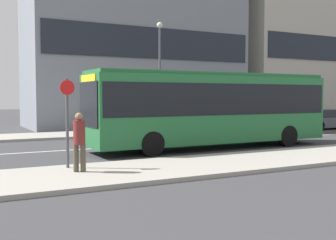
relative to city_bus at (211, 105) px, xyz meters
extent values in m
plane|color=#3A3A3D|center=(-2.98, 2.16, -1.89)|extent=(120.00, 120.00, 0.00)
cube|color=#A39E93|center=(-2.98, -4.09, -1.83)|extent=(44.00, 3.50, 0.13)
cube|color=#A39E93|center=(-2.98, 8.41, -1.83)|extent=(44.00, 3.50, 0.13)
cube|color=silver|center=(-2.98, 2.16, -1.89)|extent=(41.80, 0.16, 0.01)
cube|color=#1E232D|center=(2.96, 11.63, 4.16)|extent=(15.94, 0.08, 2.20)
cube|color=#236B38|center=(0.01, 0.00, -0.16)|extent=(11.05, 2.48, 2.84)
cube|color=black|center=(0.01, 0.00, 0.26)|extent=(10.83, 2.51, 1.31)
cube|color=#236B38|center=(0.01, 0.00, 1.33)|extent=(10.88, 2.28, 0.14)
cube|color=black|center=(-5.53, 0.00, 0.09)|extent=(0.05, 2.18, 1.70)
cube|color=yellow|center=(-5.53, 0.00, 1.05)|extent=(0.04, 1.73, 0.32)
cylinder|color=black|center=(-3.42, -1.13, -1.41)|extent=(0.96, 0.28, 0.96)
cylinder|color=black|center=(-3.42, 1.13, -1.41)|extent=(0.96, 0.28, 0.96)
cylinder|color=black|center=(3.43, -1.13, -1.41)|extent=(0.96, 0.28, 0.96)
cylinder|color=black|center=(3.43, 1.13, -1.41)|extent=(0.96, 0.28, 0.96)
cube|color=#4C5156|center=(8.29, 5.44, -1.41)|extent=(3.95, 1.84, 0.68)
cube|color=#21262B|center=(8.18, 5.44, -0.79)|extent=(2.17, 1.62, 0.55)
cylinder|color=black|center=(9.52, 4.60, -1.59)|extent=(0.60, 0.18, 0.60)
cylinder|color=black|center=(9.52, 6.27, -1.59)|extent=(0.60, 0.18, 0.60)
cylinder|color=black|center=(7.07, 4.60, -1.59)|extent=(0.60, 0.18, 0.60)
cylinder|color=black|center=(7.07, 6.27, -1.59)|extent=(0.60, 0.18, 0.60)
cube|color=#4C5156|center=(13.07, 5.41, -1.41)|extent=(4.18, 1.86, 0.68)
cube|color=#21262B|center=(12.94, 5.41, -0.80)|extent=(2.30, 1.64, 0.54)
cylinder|color=black|center=(14.36, 6.25, -1.59)|extent=(0.60, 0.18, 0.60)
cylinder|color=black|center=(11.77, 4.57, -1.59)|extent=(0.60, 0.18, 0.60)
cylinder|color=black|center=(11.77, 6.25, -1.59)|extent=(0.60, 0.18, 0.60)
cylinder|color=#4C4233|center=(-6.87, -3.81, -1.37)|extent=(0.15, 0.15, 0.79)
cylinder|color=#4C4233|center=(-7.05, -3.72, -1.37)|extent=(0.15, 0.15, 0.79)
cylinder|color=maroon|center=(-6.96, -3.77, -0.63)|extent=(0.34, 0.34, 0.68)
sphere|color=#936B4C|center=(-6.96, -3.77, -0.18)|extent=(0.22, 0.22, 0.22)
cylinder|color=#4C4C51|center=(-7.09, -2.92, -0.42)|extent=(0.09, 0.09, 2.68)
cylinder|color=red|center=(-7.09, -2.98, 0.65)|extent=(0.44, 0.03, 0.44)
cylinder|color=#4C4C51|center=(1.02, 7.08, 1.37)|extent=(0.14, 0.14, 6.26)
sphere|color=silver|center=(1.02, 7.08, 4.60)|extent=(0.36, 0.36, 0.36)
camera|label=1|loc=(-10.26, -15.48, 0.40)|focal=45.00mm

